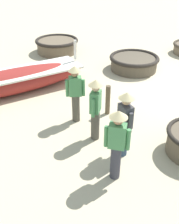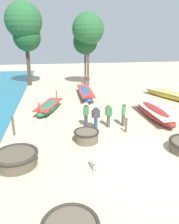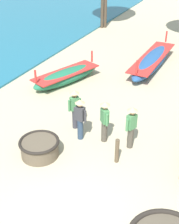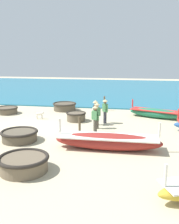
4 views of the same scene
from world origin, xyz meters
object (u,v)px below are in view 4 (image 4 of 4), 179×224
Objects in this scene: coracle_front_left at (7,110)px; dog at (40,114)px; long_boat_green_hull at (156,113)px; fisherman_with_hat at (95,111)px; coracle_tilted at (76,116)px; fisherman_crouching at (95,117)px; mooring_post_mid_beach at (80,124)px; fisherman_standing_left at (105,110)px; coracle_nearest at (65,106)px; coracle_far_right at (24,163)px; long_boat_white_hull at (108,141)px; fisherman_standing_right at (97,114)px; mooring_post_shoreline at (104,103)px; coracle_front_right at (19,135)px.

coracle_front_left is 2.53× the size of dog.
coracle_front_left is 0.42× the size of long_boat_green_hull.
fisherman_with_hat reaches higher than dog.
coracle_front_left is at bearing -102.95° from coracle_tilted.
coracle_tilted is 0.85× the size of fisherman_with_hat.
long_boat_green_hull is 2.48× the size of fisherman_crouching.
mooring_post_mid_beach reaches higher than coracle_tilted.
coracle_nearest is at bearing -133.73° from fisherman_standing_left.
coracle_far_right reaches higher than dog.
coracle_front_left is 11.16m from long_boat_white_hull.
fisherman_standing_right is (0.87, 0.25, 0.00)m from fisherman_with_hat.
coracle_tilted is at bearing 27.90° from coracle_nearest.
fisherman_standing_left is at bearing 82.10° from coracle_tilted.
coracle_tilted is 0.85× the size of fisherman_standing_right.
long_boat_white_hull is at bearing -20.14° from long_boat_green_hull.
fisherman_standing_left is at bearing 46.27° from coracle_nearest.
fisherman_with_hat is at bearing -54.68° from long_boat_green_hull.
coracle_front_left is 3.52m from dog.
fisherman_standing_right is at bearing -177.41° from fisherman_crouching.
fisherman_crouching is at bearing 58.56° from dog.
mooring_post_shoreline is at bearing -177.20° from fisherman_crouching.
coracle_nearest is at bearing -79.45° from mooring_post_shoreline.
fisherman_standing_left is 1.00× the size of fisherman_standing_right.
dog is (3.37, -0.91, 0.02)m from coracle_nearest.
coracle_front_left is 0.33× the size of long_boat_white_hull.
mooring_post_shoreline reaches higher than mooring_post_mid_beach.
mooring_post_mid_beach is at bearing 23.85° from coracle_nearest.
coracle_tilted is at bearing 77.05° from coracle_front_left.
long_boat_white_hull is at bearing 8.46° from mooring_post_shoreline.
coracle_front_right is 0.48× the size of long_boat_green_hull.
fisherman_standing_left is at bearing 132.35° from fisherman_with_hat.
mooring_post_mid_beach is (-2.79, -2.06, 0.04)m from long_boat_white_hull.
mooring_post_shoreline reaches higher than dog.
coracle_front_left is 1.03× the size of fisherman_crouching.
long_boat_green_hull is (-10.57, 5.72, 0.01)m from coracle_far_right.
mooring_post_shoreline is (-6.77, -0.33, -0.36)m from fisherman_crouching.
fisherman_crouching is at bearing -158.05° from long_boat_white_hull.
fisherman_crouching reaches higher than long_boat_green_hull.
long_boat_white_hull is 3.86m from fisherman_standing_right.
mooring_post_mid_beach is (-2.37, 2.80, 0.14)m from coracle_front_right.
fisherman_with_hat is 4.91m from mooring_post_shoreline.
fisherman_standing_right is at bearing 132.68° from mooring_post_mid_beach.
long_boat_white_hull reaches higher than coracle_front_right.
coracle_tilted is at bearing -118.31° from fisherman_with_hat.
coracle_far_right is 1.44× the size of coracle_tilted.
coracle_tilted is 5.98m from long_boat_green_hull.
fisherman_with_hat reaches higher than coracle_nearest.
coracle_far_right is 12.67m from mooring_post_shoreline.
fisherman_standing_left is 1.43m from fisherman_standing_right.
coracle_far_right is 8.49m from coracle_tilted.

